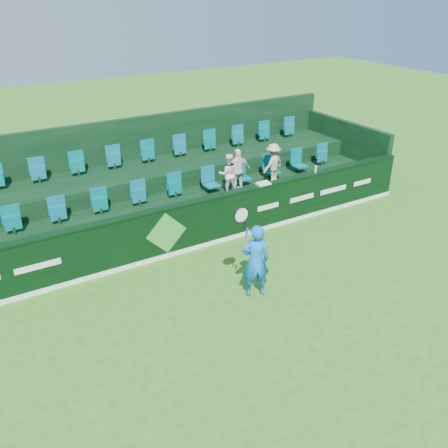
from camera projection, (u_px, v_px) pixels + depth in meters
ground at (254, 343)px, 9.67m from camera, size 60.00×60.00×0.00m
sponsor_hoarding at (165, 232)px, 12.45m from camera, size 16.00×0.25×1.35m
stand_tier_front at (148, 226)px, 13.42m from camera, size 16.00×2.00×0.80m
stand_tier_back at (122, 194)px, 14.77m from camera, size 16.00×1.80×1.30m
stand_rear at (114, 171)px, 14.86m from camera, size 16.00×4.10×2.60m
seat_row_front at (140, 197)px, 13.42m from camera, size 13.50×0.50×0.60m
seat_row_back at (115, 161)px, 14.58m from camera, size 13.50×0.50×0.60m
tennis_player at (255, 260)px, 10.80m from camera, size 1.03×0.59×2.32m
spectator_left at (228, 174)px, 14.19m from camera, size 0.69×0.62×1.17m
spectator_middle at (238, 170)px, 14.33m from camera, size 0.77×0.40×1.27m
spectator_right at (273, 164)px, 14.92m from camera, size 0.88×0.65×1.22m
towel at (263, 183)px, 13.54m from camera, size 0.37×0.24×0.06m
drinks_bottle at (316, 169)px, 14.37m from camera, size 0.06×0.06×0.20m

